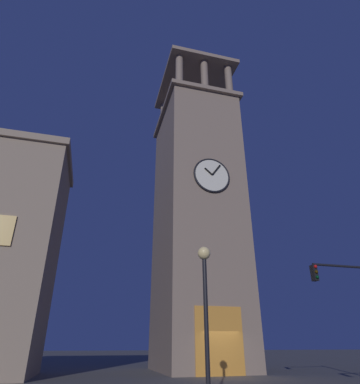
% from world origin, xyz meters
% --- Properties ---
extents(ground_plane, '(200.00, 200.00, 0.00)m').
position_xyz_m(ground_plane, '(0.00, 0.00, 0.00)').
color(ground_plane, '#56544F').
extents(clocktower, '(6.71, 8.69, 30.01)m').
position_xyz_m(clocktower, '(0.12, -5.13, 11.79)').
color(clocktower, gray).
rests_on(clocktower, ground_plane).
extents(street_lamp, '(0.44, 0.44, 4.77)m').
position_xyz_m(street_lamp, '(4.64, 9.51, 3.36)').
color(street_lamp, black).
rests_on(street_lamp, ground_plane).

